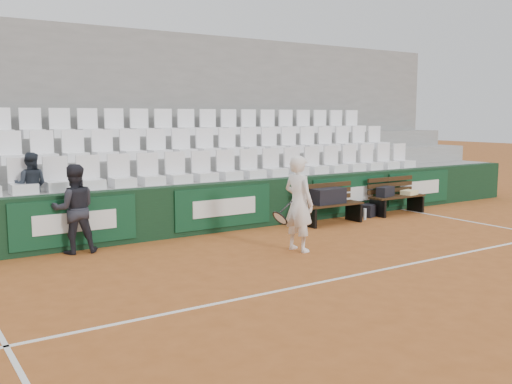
% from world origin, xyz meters
% --- Properties ---
extents(ground, '(80.00, 80.00, 0.00)m').
position_xyz_m(ground, '(0.00, 0.00, 0.00)').
color(ground, '#A75825').
rests_on(ground, ground).
extents(court_baseline, '(18.00, 0.06, 0.01)m').
position_xyz_m(court_baseline, '(0.00, 0.00, 0.00)').
color(court_baseline, white).
rests_on(court_baseline, ground).
extents(back_barrier, '(18.00, 0.34, 1.00)m').
position_xyz_m(back_barrier, '(0.07, 3.99, 0.50)').
color(back_barrier, '#10311A').
rests_on(back_barrier, ground).
extents(grandstand_tier_front, '(18.00, 0.95, 1.00)m').
position_xyz_m(grandstand_tier_front, '(0.00, 4.62, 0.50)').
color(grandstand_tier_front, '#969693').
rests_on(grandstand_tier_front, ground).
extents(grandstand_tier_mid, '(18.00, 0.95, 1.45)m').
position_xyz_m(grandstand_tier_mid, '(0.00, 5.58, 0.72)').
color(grandstand_tier_mid, '#989895').
rests_on(grandstand_tier_mid, ground).
extents(grandstand_tier_back, '(18.00, 0.95, 1.90)m').
position_xyz_m(grandstand_tier_back, '(0.00, 6.53, 0.95)').
color(grandstand_tier_back, gray).
rests_on(grandstand_tier_back, ground).
extents(grandstand_rear_wall, '(18.00, 0.30, 4.40)m').
position_xyz_m(grandstand_rear_wall, '(0.00, 7.15, 2.20)').
color(grandstand_rear_wall, gray).
rests_on(grandstand_rear_wall, ground).
extents(seat_row_front, '(11.90, 0.44, 0.63)m').
position_xyz_m(seat_row_front, '(0.00, 4.45, 1.31)').
color(seat_row_front, white).
rests_on(seat_row_front, grandstand_tier_front).
extents(seat_row_mid, '(11.90, 0.44, 0.63)m').
position_xyz_m(seat_row_mid, '(0.00, 5.40, 1.77)').
color(seat_row_mid, white).
rests_on(seat_row_mid, grandstand_tier_mid).
extents(seat_row_back, '(11.90, 0.44, 0.63)m').
position_xyz_m(seat_row_back, '(0.00, 6.35, 2.21)').
color(seat_row_back, white).
rests_on(seat_row_back, grandstand_tier_back).
extents(bench_left, '(1.50, 0.56, 0.45)m').
position_xyz_m(bench_left, '(2.24, 3.34, 0.23)').
color(bench_left, '#372210').
rests_on(bench_left, ground).
extents(bench_right, '(1.50, 0.56, 0.45)m').
position_xyz_m(bench_right, '(4.39, 3.44, 0.23)').
color(bench_right, '#331F0F').
rests_on(bench_right, ground).
extents(sports_bag_left, '(0.79, 0.36, 0.34)m').
position_xyz_m(sports_bag_left, '(2.17, 3.37, 0.62)').
color(sports_bag_left, black).
rests_on(sports_bag_left, bench_left).
extents(sports_bag_right, '(0.55, 0.37, 0.24)m').
position_xyz_m(sports_bag_right, '(4.03, 3.48, 0.57)').
color(sports_bag_right, black).
rests_on(sports_bag_right, bench_right).
extents(towel, '(0.45, 0.37, 0.11)m').
position_xyz_m(towel, '(4.76, 3.40, 0.50)').
color(towel, beige).
rests_on(towel, bench_right).
extents(sports_bag_ground, '(0.55, 0.44, 0.29)m').
position_xyz_m(sports_bag_ground, '(3.60, 3.57, 0.15)').
color(sports_bag_ground, black).
rests_on(sports_bag_ground, ground).
extents(water_bottle_near, '(0.08, 0.08, 0.28)m').
position_xyz_m(water_bottle_near, '(1.34, 3.29, 0.14)').
color(water_bottle_near, '#B1C0C8').
rests_on(water_bottle_near, ground).
extents(water_bottle_far, '(0.07, 0.07, 0.26)m').
position_xyz_m(water_bottle_far, '(3.20, 3.30, 0.13)').
color(water_bottle_far, silver).
rests_on(water_bottle_far, ground).
extents(tennis_player, '(0.75, 0.68, 1.68)m').
position_xyz_m(tennis_player, '(0.08, 1.72, 0.84)').
color(tennis_player, white).
rests_on(tennis_player, ground).
extents(ball_kid, '(0.83, 0.70, 1.54)m').
position_xyz_m(ball_kid, '(-3.24, 3.70, 0.77)').
color(ball_kid, '#212129').
rests_on(ball_kid, ground).
extents(spectator_c, '(0.70, 0.64, 1.17)m').
position_xyz_m(spectator_c, '(-3.76, 4.50, 1.59)').
color(spectator_c, '#202730').
rests_on(spectator_c, grandstand_tier_front).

